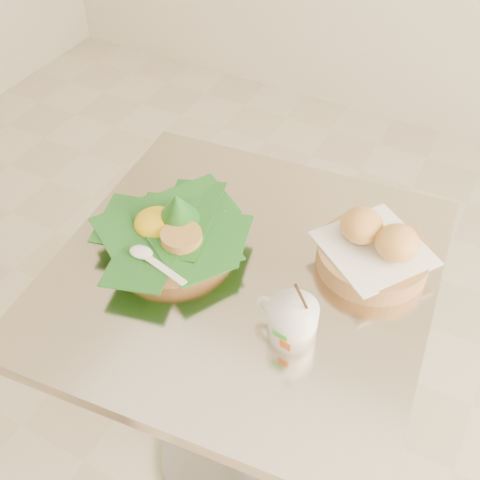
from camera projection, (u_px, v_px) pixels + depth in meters
The scene contains 5 objects.
floor at pixel (197, 430), 1.71m from camera, with size 3.60×3.60×0.00m, color beige.
cafe_table at pixel (243, 339), 1.29m from camera, with size 0.77×0.77×0.75m.
rice_basket at pixel (172, 230), 1.15m from camera, with size 0.29×0.29×0.15m.
bread_basket at pixel (374, 250), 1.12m from camera, with size 0.25×0.25×0.11m.
coffee_mug at pixel (292, 320), 1.00m from camera, with size 0.11×0.09×0.14m.
Camera 1 is at (0.50, -0.68, 1.58)m, focal length 45.00 mm.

